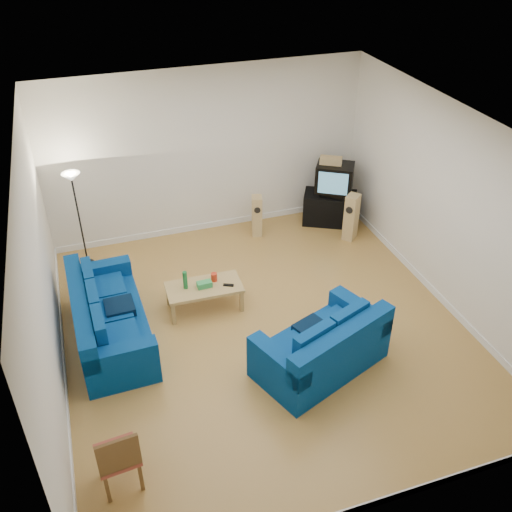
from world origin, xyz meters
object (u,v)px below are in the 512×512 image
object	(u,v)px
coffee_table	(204,289)
television	(334,178)
tv_stand	(330,208)
sofa_three_seat	(107,322)
sofa_loveseat	(323,350)

from	to	relation	value
coffee_table	television	xyz separation A→B (m)	(3.10, 1.86, 0.63)
tv_stand	sofa_three_seat	bearing A→B (deg)	-127.23
sofa_three_seat	television	xyz separation A→B (m)	(4.67, 2.13, 0.68)
coffee_table	television	size ratio (longest dim) A/B	1.40
television	sofa_loveseat	bearing A→B (deg)	-85.10
coffee_table	tv_stand	size ratio (longest dim) A/B	1.18
sofa_three_seat	sofa_loveseat	world-z (taller)	sofa_loveseat
sofa_loveseat	coffee_table	size ratio (longest dim) A/B	1.71
coffee_table	tv_stand	distance (m)	3.62
sofa_three_seat	sofa_loveseat	bearing A→B (deg)	58.73
sofa_loveseat	tv_stand	distance (m)	4.19
sofa_three_seat	tv_stand	distance (m)	5.13
tv_stand	sofa_loveseat	bearing A→B (deg)	-88.36
coffee_table	television	world-z (taller)	television
sofa_three_seat	television	bearing A→B (deg)	112.70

